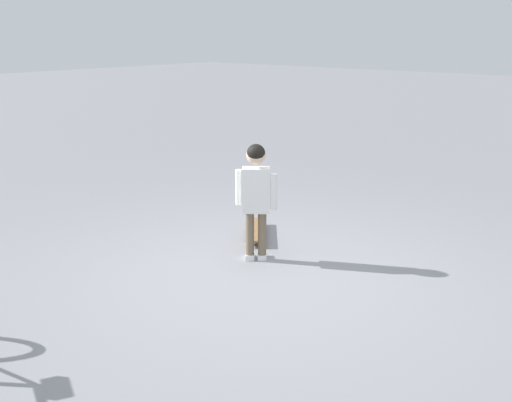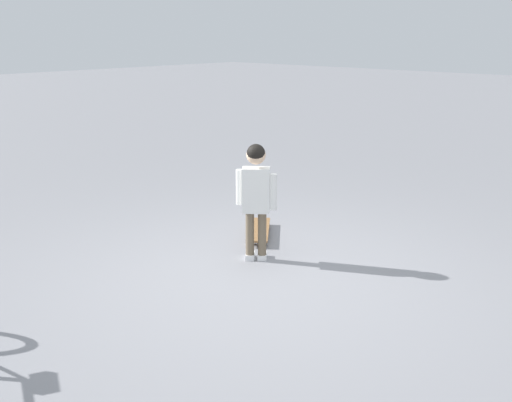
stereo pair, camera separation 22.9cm
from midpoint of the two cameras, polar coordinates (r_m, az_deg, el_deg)
name	(u,v)px [view 2 (the right image)]	position (r m, az deg, el deg)	size (l,w,h in m)	color
ground_plane	(264,281)	(5.16, 2.02, -7.37)	(50.00, 50.00, 0.00)	gray
child_person	(256,189)	(5.42, 1.21, 1.08)	(0.40, 0.27, 1.06)	brown
skateboard	(259,230)	(6.23, 1.37, -2.69)	(0.63, 0.71, 0.07)	olive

